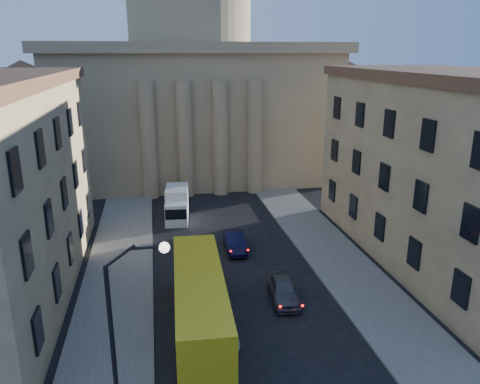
{
  "coord_description": "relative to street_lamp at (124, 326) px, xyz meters",
  "views": [
    {
      "loc": [
        -5.36,
        -9.26,
        16.02
      ],
      "look_at": [
        -0.15,
        18.85,
        7.39
      ],
      "focal_mm": 35.0,
      "sensor_mm": 36.0,
      "label": 1
    }
  ],
  "objects": [
    {
      "name": "car_right_distant",
      "position": [
        7.77,
        18.46,
        -4.55
      ],
      "size": [
        1.68,
        4.53,
        1.48
      ],
      "primitive_type": "imported",
      "rotation": [
        0.0,
        0.0,
        -0.03
      ],
      "color": "black",
      "rests_on": "ground"
    },
    {
      "name": "church",
      "position": [
        6.97,
        47.47,
        6.59
      ],
      "size": [
        68.02,
        28.76,
        36.6
      ],
      "color": "#897554",
      "rests_on": "ground"
    },
    {
      "name": "sidewalk_right",
      "position": [
        15.47,
        10.0,
        -5.21
      ],
      "size": [
        5.0,
        60.0,
        0.15
      ],
      "primitive_type": "cube",
      "color": "#5A5752",
      "rests_on": "ground"
    },
    {
      "name": "sidewalk_left",
      "position": [
        -1.53,
        10.0,
        -5.21
      ],
      "size": [
        5.0,
        60.0,
        0.15
      ],
      "primitive_type": "cube",
      "color": "#5A5752",
      "rests_on": "ground"
    },
    {
      "name": "street_lamp",
      "position": [
        0.0,
        0.0,
        0.0
      ],
      "size": [
        2.62,
        0.44,
        8.83
      ],
      "color": "black",
      "rests_on": "ground"
    },
    {
      "name": "city_bus",
      "position": [
        3.74,
        7.27,
        -3.39
      ],
      "size": [
        3.4,
        12.64,
        3.53
      ],
      "rotation": [
        0.0,
        0.0,
        -0.04
      ],
      "color": "gold",
      "rests_on": "ground"
    },
    {
      "name": "building_right",
      "position": [
        23.97,
        14.0,
        2.14
      ],
      "size": [
        11.6,
        26.6,
        14.7
      ],
      "color": "tan",
      "rests_on": "ground"
    },
    {
      "name": "car_right_far",
      "position": [
        9.55,
        9.71,
        -4.53
      ],
      "size": [
        2.16,
        4.56,
        1.51
      ],
      "primitive_type": "imported",
      "rotation": [
        0.0,
        0.0,
        -0.09
      ],
      "color": "#46464B",
      "rests_on": "ground"
    },
    {
      "name": "car_left_mid",
      "position": [
        4.44,
        6.1,
        -4.64
      ],
      "size": [
        2.57,
        4.8,
        1.28
      ],
      "primitive_type": "imported",
      "rotation": [
        0.0,
        0.0,
        0.1
      ],
      "color": "silver",
      "rests_on": "ground"
    },
    {
      "name": "box_truck",
      "position": [
        3.47,
        27.14,
        -3.86
      ],
      "size": [
        2.64,
        5.64,
        3.0
      ],
      "rotation": [
        0.0,
        0.0,
        -0.09
      ],
      "color": "silver",
      "rests_on": "ground"
    }
  ]
}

